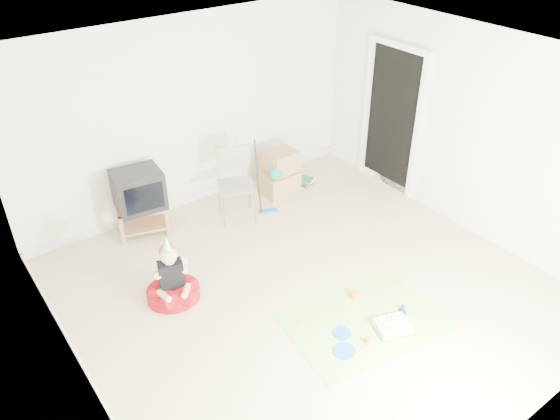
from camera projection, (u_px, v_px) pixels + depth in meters
ground at (308, 288)px, 6.25m from camera, size 5.00×5.00×0.00m
doorway_recess at (392, 120)px, 7.75m from camera, size 0.02×0.90×2.05m
tv_stand at (143, 217)px, 7.07m from camera, size 0.72×0.56×0.40m
crt_tv at (138, 190)px, 6.85m from camera, size 0.64×0.55×0.51m
folding_chair at (236, 186)px, 7.24m from camera, size 0.59×0.58×1.01m
cardboard_boxes at (280, 174)px, 7.90m from camera, size 0.54×0.42×0.65m
floor_mop at (268, 195)px, 7.48m from camera, size 0.26×0.32×1.00m
book_pile at (305, 180)px, 8.26m from camera, size 0.25×0.28×0.11m
seated_woman at (173, 286)px, 6.00m from camera, size 0.73×0.73×0.84m
party_mat at (363, 321)px, 5.80m from camera, size 1.75×1.37×0.01m
birthday_cake at (392, 327)px, 5.67m from camera, size 0.41×0.37×0.16m
blue_plate_near at (342, 333)px, 5.63m from camera, size 0.24×0.24×0.01m
blue_plate_far at (344, 351)px, 5.43m from camera, size 0.30×0.30×0.01m
orange_cup_near at (354, 295)px, 6.08m from camera, size 0.09×0.09×0.09m
orange_cup_far at (369, 340)px, 5.51m from camera, size 0.08×0.08×0.07m
blue_party_hat at (403, 307)px, 5.87m from camera, size 0.11×0.11×0.14m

